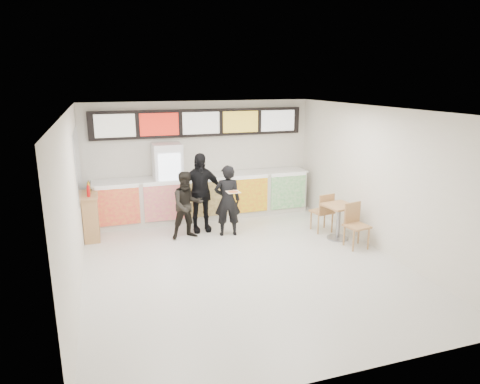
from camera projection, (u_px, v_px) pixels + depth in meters
name	position (u px, v px, depth m)	size (l,w,h in m)	color
floor	(243.00, 264.00, 8.44)	(7.00, 7.00, 0.00)	beige
ceiling	(243.00, 110.00, 7.67)	(7.00, 7.00, 0.00)	white
wall_back	(201.00, 159.00, 11.27)	(6.00, 6.00, 0.00)	silver
wall_left	(73.00, 204.00, 7.15)	(7.00, 7.00, 0.00)	silver
wall_right	(378.00, 179.00, 8.96)	(7.00, 7.00, 0.00)	silver
service_counter	(205.00, 197.00, 11.13)	(5.56, 0.77, 1.14)	silver
menu_board	(201.00, 123.00, 10.95)	(5.50, 0.14, 0.70)	black
drinks_fridge	(168.00, 183.00, 10.76)	(0.70, 0.67, 2.00)	white
mirror_panel	(78.00, 163.00, 9.34)	(0.01, 2.00, 1.50)	#B2B7BF
customer_main	(227.00, 201.00, 9.81)	(0.61, 0.40, 1.66)	black
customer_left	(187.00, 205.00, 9.65)	(0.75, 0.59, 1.55)	black
customer_mid	(200.00, 193.00, 10.07)	(1.11, 0.46, 1.89)	black
pizza_slice	(233.00, 192.00, 9.32)	(0.36, 0.36, 0.02)	beige
cafe_table	(339.00, 215.00, 9.64)	(0.75, 1.69, 0.96)	tan
condiment_ledge	(91.00, 216.00, 9.72)	(0.38, 0.93, 1.24)	tan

